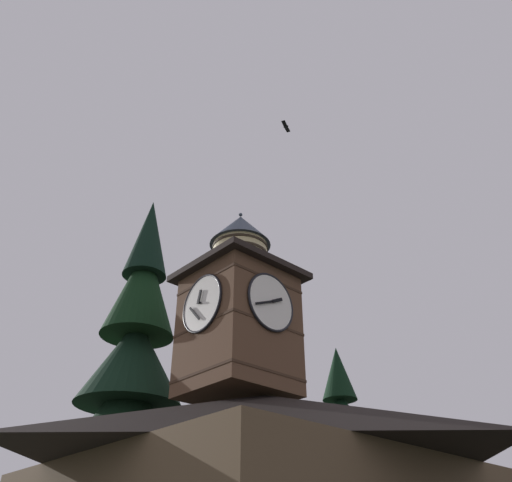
# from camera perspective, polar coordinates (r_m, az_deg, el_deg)

# --- Properties ---
(clock_tower) EXTENTS (4.20, 4.20, 8.03)m
(clock_tower) POSITION_cam_1_polar(r_m,az_deg,el_deg) (20.75, -1.87, -7.50)
(clock_tower) COLOR brown
(clock_tower) RESTS_ON building_main
(pine_tree_behind) EXTENTS (6.88, 6.88, 18.15)m
(pine_tree_behind) POSITION_cam_1_polar(r_m,az_deg,el_deg) (23.45, -13.88, -18.39)
(pine_tree_behind) COLOR #473323
(pine_tree_behind) RESTS_ON ground_plane
(pine_tree_aside) EXTENTS (5.83, 5.83, 12.30)m
(pine_tree_aside) POSITION_cam_1_polar(r_m,az_deg,el_deg) (28.46, 9.77, -24.15)
(pine_tree_aside) COLOR #473323
(pine_tree_aside) RESTS_ON ground_plane
(moon) EXTENTS (1.75, 1.75, 1.75)m
(moon) POSITION_cam_1_polar(r_m,az_deg,el_deg) (56.18, -8.50, -23.15)
(moon) COLOR silver
(flying_bird_high) EXTENTS (0.68, 0.42, 0.12)m
(flying_bird_high) POSITION_cam_1_polar(r_m,az_deg,el_deg) (21.92, 3.25, 12.22)
(flying_bird_high) COLOR black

